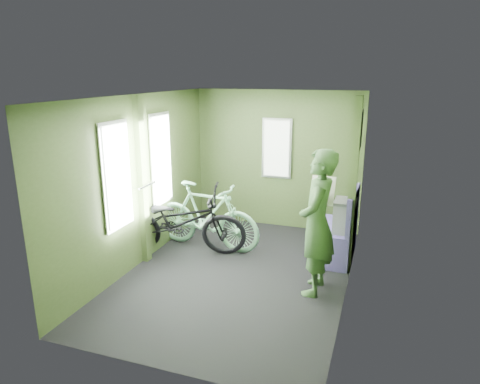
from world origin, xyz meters
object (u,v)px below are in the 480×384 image
Objects in this scene: bicycle_black at (181,253)px; passenger at (317,223)px; bench_seat at (336,238)px; waste_box at (343,232)px; bicycle_mint at (207,248)px.

passenger is at bearing -114.01° from bicycle_black.
passenger is 1.73× the size of bench_seat.
bench_seat reaches higher than waste_box.
waste_box is at bearing 166.05° from passenger.
bicycle_black reaches higher than bicycle_mint.
bicycle_black is at bearing -169.61° from waste_box.
passenger is at bearing -94.27° from bench_seat.
waste_box is 0.91× the size of bench_seat.
bicycle_black is 2.35m from waste_box.
waste_box is (0.23, 0.89, -0.42)m from passenger.
passenger reaches higher than waste_box.
bicycle_mint is (0.27, 0.32, 0.00)m from bicycle_black.
passenger reaches higher than bicycle_mint.
waste_box is at bearing -82.27° from bicycle_mint.
bench_seat reaches higher than bicycle_black.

